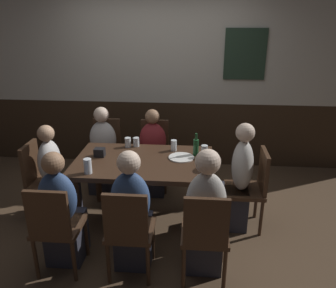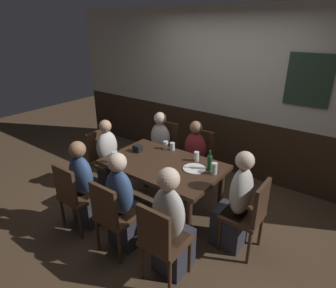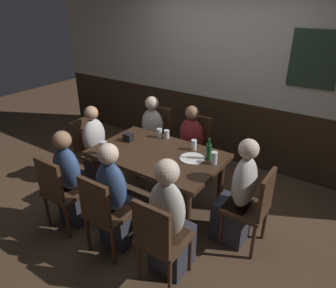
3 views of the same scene
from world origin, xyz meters
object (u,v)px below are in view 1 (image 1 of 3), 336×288
object	(u,v)px
chair_left_far	(106,149)
person_head_east	(236,185)
chair_left_near	(55,225)
person_mid_far	(153,158)
beer_glass_tall	(204,152)
beer_glass_half	(128,143)
pint_glass_stout	(136,142)
person_right_near	(205,220)
pint_glass_amber	(88,167)
chair_mid_far	(154,150)
tumbler_water	(174,146)
chair_head_east	(252,185)
person_mid_near	(132,219)
dining_table	(144,168)
person_left_near	(62,217)
person_left_far	(103,156)
chair_right_near	(205,233)
condiment_caddy	(100,152)
chair_mid_near	(129,229)
person_head_west	(56,181)
plate_white_large	(181,157)
chair_head_west	(42,177)
beer_bottle_green	(196,147)

from	to	relation	value
chair_left_far	person_head_east	size ratio (longest dim) A/B	0.75
chair_left_near	person_head_east	size ratio (longest dim) A/B	0.75
person_mid_far	beer_glass_tall	world-z (taller)	person_mid_far
beer_glass_half	pint_glass_stout	bearing A→B (deg)	16.46
person_mid_far	person_head_east	size ratio (longest dim) A/B	0.92
person_right_near	pint_glass_amber	size ratio (longest dim) A/B	7.98
chair_mid_far	tumbler_water	xyz separation A→B (m)	(0.30, -0.58, 0.30)
chair_head_east	person_mid_near	distance (m)	1.35
dining_table	person_left_near	world-z (taller)	person_left_near
dining_table	person_left_far	distance (m)	0.97
chair_left_far	chair_right_near	world-z (taller)	same
condiment_caddy	chair_mid_near	bearing A→B (deg)	-62.61
person_head_west	pint_glass_stout	world-z (taller)	person_head_west
chair_mid_far	person_right_near	world-z (taller)	person_right_near
person_mid_far	beer_glass_tall	bearing A→B (deg)	-42.34
person_right_near	plate_white_large	size ratio (longest dim) A/B	4.35
chair_left_near	person_head_west	xyz separation A→B (m)	(-0.34, 0.87, -0.04)
person_left_far	plate_white_large	distance (m)	1.23
dining_table	pint_glass_amber	bearing A→B (deg)	-144.36
person_head_west	chair_mid_far	bearing A→B (deg)	41.74
chair_head_west	beer_glass_half	world-z (taller)	chair_head_west
chair_head_east	chair_right_near	distance (m)	1.01
beer_glass_half	plate_white_large	size ratio (longest dim) A/B	0.41
person_right_near	plate_white_large	bearing A→B (deg)	107.06
person_mid_near	chair_right_near	bearing A→B (deg)	-14.22
person_mid_far	beer_glass_tall	size ratio (longest dim) A/B	7.91
person_mid_far	beer_glass_half	distance (m)	0.54
chair_head_west	pint_glass_stout	size ratio (longest dim) A/B	8.41
tumbler_water	beer_bottle_green	xyz separation A→B (m)	(0.25, -0.12, 0.05)
chair_left_far	person_right_near	xyz separation A→B (m)	(1.28, -1.58, 0.01)
pint_glass_stout	beer_glass_tall	xyz separation A→B (m)	(0.78, -0.26, 0.02)
person_left_near	chair_right_near	bearing A→B (deg)	-7.28
person_right_near	beer_glass_tall	xyz separation A→B (m)	(-0.01, 0.84, 0.29)
person_mid_far	pint_glass_amber	distance (m)	1.22
chair_head_west	beer_bottle_green	size ratio (longest dim) A/B	3.51
pint_glass_amber	dining_table	bearing A→B (deg)	35.64
chair_left_far	chair_head_west	size ratio (longest dim) A/B	1.00
chair_head_east	chair_right_near	size ratio (longest dim) A/B	1.00
chair_right_near	person_mid_near	world-z (taller)	person_mid_near
chair_mid_far	person_right_near	xyz separation A→B (m)	(0.64, -1.58, 0.01)
pint_glass_amber	plate_white_large	distance (m)	0.99
pint_glass_amber	tumbler_water	size ratio (longest dim) A/B	1.21
chair_head_east	person_head_west	size ratio (longest dim) A/B	0.80
chair_head_east	beer_glass_half	bearing A→B (deg)	165.29
person_left_near	plate_white_large	size ratio (longest dim) A/B	4.11
chair_right_near	plate_white_large	bearing A→B (deg)	104.35
person_head_east	person_head_west	world-z (taller)	person_head_east
person_left_near	pint_glass_amber	size ratio (longest dim) A/B	7.53
person_left_near	beer_glass_tall	bearing A→B (deg)	33.40
chair_mid_far	beer_bottle_green	distance (m)	0.95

